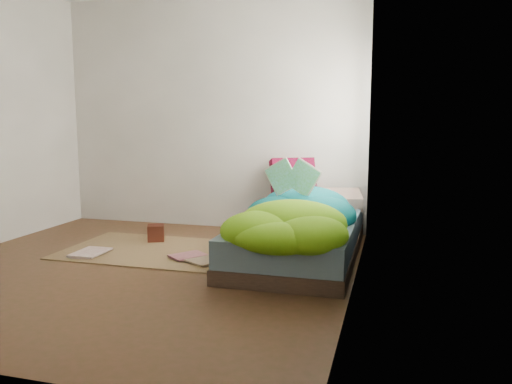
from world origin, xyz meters
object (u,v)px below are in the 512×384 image
wooden_box (156,233)px  floor_book_a (78,252)px  open_book (292,166)px  floor_book_b (182,253)px  bed (299,238)px  pillow_magenta (293,181)px

wooden_box → floor_book_a: (-0.46, -0.63, -0.07)m
open_book → floor_book_a: size_ratio=1.21×
wooden_box → floor_book_b: (0.48, -0.43, -0.07)m
floor_book_b → wooden_box: bearing=175.8°
open_book → wooden_box: open_book is taller
bed → floor_book_b: bed is taller
bed → open_book: 0.65m
bed → open_book: open_book is taller
bed → floor_book_b: (-1.02, -0.28, -0.14)m
bed → floor_book_a: 2.02m
floor_book_b → pillow_magenta: bearing=95.1°
pillow_magenta → floor_book_a: size_ratio=1.34×
bed → wooden_box: 1.50m
wooden_box → floor_book_b: wooden_box is taller
floor_book_a → bed: bearing=13.1°
wooden_box → floor_book_b: 0.65m
open_book → floor_book_a: 2.10m
wooden_box → bed: bearing=-5.9°
floor_book_b → bed: bearing=53.6°
bed → floor_book_b: bearing=-164.7°
pillow_magenta → wooden_box: 1.54m
open_book → floor_book_a: (-1.87, -0.52, -0.78)m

